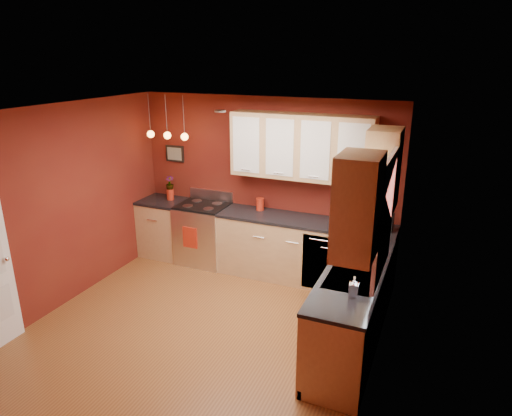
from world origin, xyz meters
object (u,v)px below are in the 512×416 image
at_px(sink, 352,280).
at_px(red_canister, 260,204).
at_px(gas_range, 204,233).
at_px(coffee_maker, 387,223).
at_px(soap_pump, 354,287).

height_order(sink, red_canister, sink).
relative_size(gas_range, sink, 1.59).
xyz_separation_m(sink, coffee_maker, (0.15, 1.51, 0.13)).
bearing_deg(soap_pump, sink, 103.55).
distance_m(red_canister, soap_pump, 2.72).
height_order(red_canister, soap_pump, soap_pump).
bearing_deg(sink, coffee_maker, 84.42).
bearing_deg(sink, red_canister, 136.22).
bearing_deg(red_canister, sink, -43.78).
bearing_deg(gas_range, coffee_maker, 0.26).
relative_size(gas_range, red_canister, 6.01).
distance_m(gas_range, red_canister, 1.07).
distance_m(gas_range, coffee_maker, 2.83).
xyz_separation_m(sink, soap_pump, (0.09, -0.38, 0.12)).
relative_size(sink, red_canister, 3.79).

